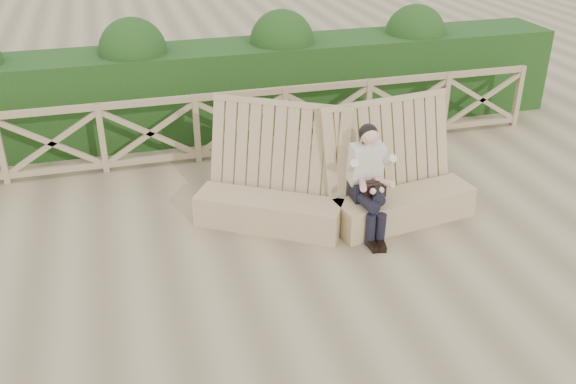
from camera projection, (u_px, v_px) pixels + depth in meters
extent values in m
plane|color=brown|center=(306.00, 275.00, 7.42)|extent=(60.00, 60.00, 0.00)
cube|color=olive|center=(269.00, 212.00, 8.32)|extent=(1.88, 1.42, 0.41)
cube|color=olive|center=(274.00, 164.00, 8.28)|extent=(1.84, 1.36, 1.53)
cube|color=olive|center=(404.00, 207.00, 8.43)|extent=(1.95, 0.77, 0.41)
cube|color=olive|center=(396.00, 160.00, 8.39)|extent=(1.94, 0.71, 1.53)
cube|color=black|center=(366.00, 190.00, 8.17)|extent=(0.38, 0.27, 0.23)
cube|color=beige|center=(366.00, 163.00, 8.06)|extent=(0.42, 0.30, 0.55)
sphere|color=tan|center=(369.00, 136.00, 7.83)|extent=(0.22, 0.22, 0.22)
sphere|color=black|center=(368.00, 133.00, 7.85)|extent=(0.24, 0.24, 0.24)
cylinder|color=black|center=(366.00, 200.00, 7.97)|extent=(0.16, 0.48, 0.16)
cylinder|color=black|center=(378.00, 193.00, 8.00)|extent=(0.16, 0.48, 0.17)
cylinder|color=black|center=(370.00, 230.00, 7.92)|extent=(0.13, 0.13, 0.41)
cylinder|color=black|center=(380.00, 229.00, 7.93)|extent=(0.13, 0.13, 0.41)
cube|color=black|center=(373.00, 245.00, 7.91)|extent=(0.10, 0.25, 0.08)
cube|color=black|center=(381.00, 245.00, 7.92)|extent=(0.10, 0.25, 0.08)
cube|color=black|center=(374.00, 189.00, 7.97)|extent=(0.28, 0.16, 0.18)
cube|color=black|center=(378.00, 191.00, 7.80)|extent=(0.07, 0.09, 0.12)
cube|color=#7B6448|center=(240.00, 94.00, 9.92)|extent=(10.10, 0.07, 0.10)
cube|color=#7B6448|center=(242.00, 149.00, 10.35)|extent=(10.10, 0.07, 0.10)
cube|color=black|center=(226.00, 89.00, 11.09)|extent=(12.00, 1.20, 1.50)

